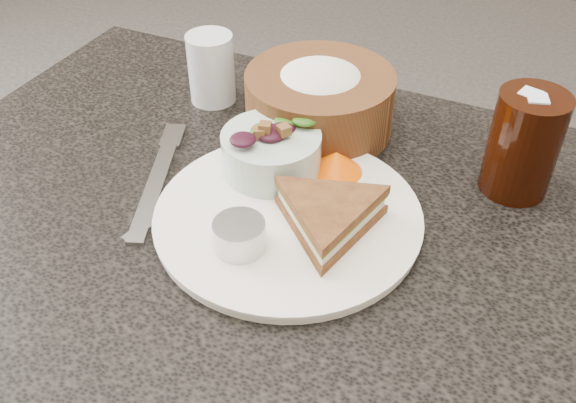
% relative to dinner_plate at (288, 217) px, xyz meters
% --- Properties ---
extents(dinner_plate, '(0.30, 0.30, 0.01)m').
position_rel_dinner_plate_xyz_m(dinner_plate, '(0.00, 0.00, 0.00)').
color(dinner_plate, white).
rests_on(dinner_plate, dining_table).
extents(sandwich, '(0.21, 0.21, 0.04)m').
position_rel_dinner_plate_xyz_m(sandwich, '(0.05, -0.01, 0.03)').
color(sandwich, brown).
rests_on(sandwich, dinner_plate).
extents(salad_bowl, '(0.15, 0.15, 0.07)m').
position_rel_dinner_plate_xyz_m(salad_bowl, '(-0.05, 0.07, 0.04)').
color(salad_bowl, '#AFC5B9').
rests_on(salad_bowl, dinner_plate).
extents(dressing_ramekin, '(0.07, 0.07, 0.03)m').
position_rel_dinner_plate_xyz_m(dressing_ramekin, '(-0.02, -0.07, 0.02)').
color(dressing_ramekin, '#B4B6B7').
rests_on(dressing_ramekin, dinner_plate).
extents(orange_wedge, '(0.10, 0.10, 0.03)m').
position_rel_dinner_plate_xyz_m(orange_wedge, '(0.02, 0.09, 0.02)').
color(orange_wedge, '#FF5A00').
rests_on(orange_wedge, dinner_plate).
extents(fork, '(0.10, 0.20, 0.01)m').
position_rel_dinner_plate_xyz_m(fork, '(-0.17, -0.01, -0.00)').
color(fork, '#9D9FA0').
rests_on(fork, dining_table).
extents(knife, '(0.06, 0.21, 0.00)m').
position_rel_dinner_plate_xyz_m(knife, '(-0.13, -0.00, -0.00)').
color(knife, '#9B9C9F').
rests_on(knife, dining_table).
extents(bread_basket, '(0.22, 0.22, 0.11)m').
position_rel_dinner_plate_xyz_m(bread_basket, '(-0.04, 0.19, 0.05)').
color(bread_basket, brown).
rests_on(bread_basket, dining_table).
extents(cola_glass, '(0.09, 0.09, 0.14)m').
position_rel_dinner_plate_xyz_m(cola_glass, '(0.22, 0.17, 0.06)').
color(cola_glass, black).
rests_on(cola_glass, dining_table).
extents(water_glass, '(0.08, 0.08, 0.10)m').
position_rel_dinner_plate_xyz_m(water_glass, '(-0.21, 0.20, 0.04)').
color(water_glass, silver).
rests_on(water_glass, dining_table).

